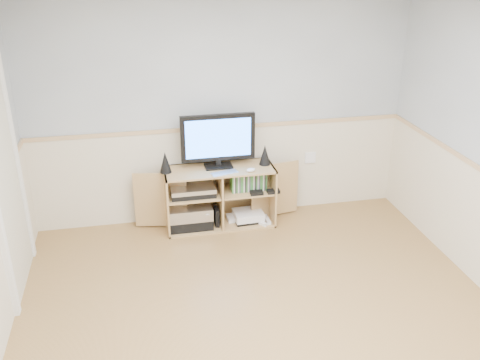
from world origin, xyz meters
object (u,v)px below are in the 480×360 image
(monitor, at_px, (218,139))
(keyboard, at_px, (225,173))
(media_cabinet, at_px, (219,194))
(game_consoles, at_px, (247,216))

(monitor, bearing_deg, keyboard, -80.60)
(media_cabinet, relative_size, game_consoles, 3.96)
(media_cabinet, height_order, game_consoles, media_cabinet)
(media_cabinet, xyz_separation_m, keyboard, (0.03, -0.19, 0.32))
(game_consoles, bearing_deg, keyboard, -154.30)
(media_cabinet, xyz_separation_m, game_consoles, (0.30, -0.07, -0.26))
(media_cabinet, height_order, keyboard, keyboard)
(media_cabinet, relative_size, keyboard, 6.51)
(monitor, bearing_deg, game_consoles, -11.60)
(keyboard, bearing_deg, game_consoles, 10.73)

